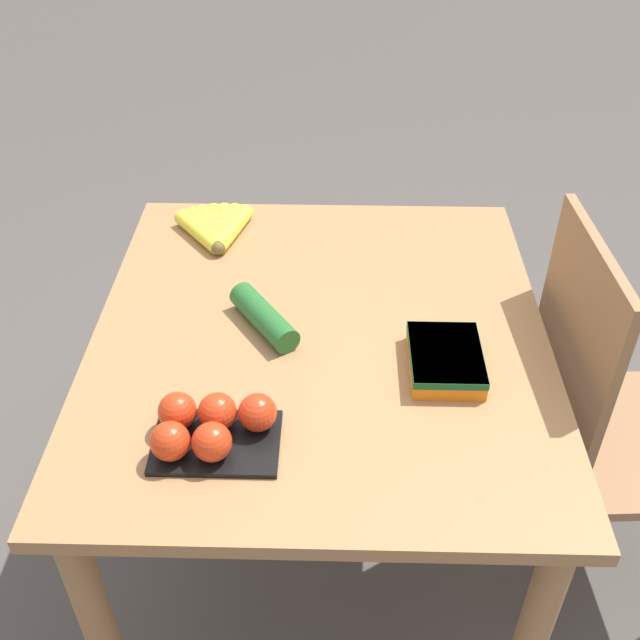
% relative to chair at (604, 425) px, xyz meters
% --- Properties ---
extents(ground_plane, '(12.00, 12.00, 0.00)m').
position_rel_chair_xyz_m(ground_plane, '(-0.01, -0.63, -0.50)').
color(ground_plane, '#4C4742').
extents(dining_table, '(1.02, 0.91, 0.74)m').
position_rel_chair_xyz_m(dining_table, '(-0.01, -0.63, 0.13)').
color(dining_table, '#9E7044').
rests_on(dining_table, ground_plane).
extents(chair, '(0.44, 0.42, 0.97)m').
position_rel_chair_xyz_m(chair, '(0.00, 0.00, 0.00)').
color(chair, '#8E6642').
rests_on(chair, ground_plane).
extents(banana_bunch, '(0.19, 0.19, 0.04)m').
position_rel_chair_xyz_m(banana_bunch, '(-0.36, -0.88, 0.27)').
color(banana_bunch, brown).
rests_on(banana_bunch, dining_table).
extents(tomato_pack, '(0.15, 0.22, 0.08)m').
position_rel_chair_xyz_m(tomato_pack, '(0.29, -0.81, 0.28)').
color(tomato_pack, black).
rests_on(tomato_pack, dining_table).
extents(carrot_bag, '(0.18, 0.14, 0.04)m').
position_rel_chair_xyz_m(carrot_bag, '(0.10, -0.39, 0.27)').
color(carrot_bag, orange).
rests_on(carrot_bag, dining_table).
extents(cucumber_near, '(0.19, 0.15, 0.05)m').
position_rel_chair_xyz_m(cucumber_near, '(-0.02, -0.74, 0.27)').
color(cucumber_near, '#236028').
rests_on(cucumber_near, dining_table).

